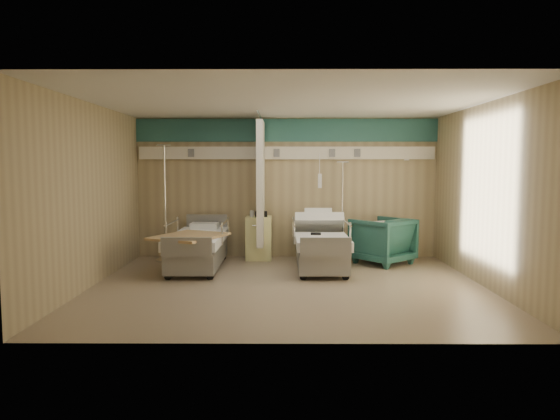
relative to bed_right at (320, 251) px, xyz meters
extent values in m
cube|color=#86765C|center=(-0.60, -1.30, -0.32)|extent=(6.00, 5.00, 0.00)
cube|color=tan|center=(-0.60, 1.20, 1.08)|extent=(6.00, 0.04, 2.80)
cube|color=tan|center=(-0.60, -3.80, 1.08)|extent=(6.00, 0.04, 2.80)
cube|color=tan|center=(-3.60, -1.30, 1.08)|extent=(0.04, 5.00, 2.80)
cube|color=tan|center=(2.40, -1.30, 1.08)|extent=(0.04, 5.00, 2.80)
cube|color=silver|center=(-0.60, -1.30, 2.48)|extent=(6.00, 5.00, 0.04)
cube|color=#2B6563|center=(-0.60, 1.18, 2.23)|extent=(6.00, 0.04, 0.45)
cube|color=silver|center=(-0.60, 1.15, 1.79)|extent=(5.88, 0.08, 0.25)
cylinder|color=silver|center=(-1.10, 0.30, 2.44)|extent=(0.03, 1.80, 0.03)
cube|color=silver|center=(-1.10, 0.65, 1.19)|extent=(0.12, 0.90, 2.35)
cube|color=#F6F29A|center=(-1.15, 0.90, 0.11)|extent=(0.50, 0.48, 0.85)
imported|color=#205048|center=(1.20, 0.48, 0.12)|extent=(1.34, 1.34, 0.88)
cube|color=white|center=(1.19, 0.47, 0.60)|extent=(0.91, 0.88, 0.08)
cylinder|color=silver|center=(0.50, 0.97, -0.30)|extent=(0.35, 0.35, 0.03)
cylinder|color=silver|center=(0.50, 0.97, 0.64)|extent=(0.03, 0.03, 1.92)
cylinder|color=silver|center=(0.50, 0.97, 1.60)|extent=(0.23, 0.03, 0.03)
cylinder|color=silver|center=(-2.95, 0.72, -0.30)|extent=(0.40, 0.40, 0.03)
cylinder|color=silver|center=(-2.95, 0.72, 0.80)|extent=(0.04, 0.04, 2.24)
cylinder|color=silver|center=(-2.95, 0.72, 1.92)|extent=(0.27, 0.03, 0.03)
cube|color=black|center=(-0.09, -0.12, 0.33)|extent=(0.19, 0.10, 0.04)
cube|color=tan|center=(-2.27, -0.46, 0.34)|extent=(1.36, 1.48, 0.04)
cube|color=black|center=(-1.10, 0.84, 0.59)|extent=(0.24, 0.20, 0.11)
cylinder|color=white|center=(-1.28, 0.86, 0.60)|extent=(0.11, 0.11, 0.12)
camera|label=1|loc=(-0.68, -8.84, 1.53)|focal=32.00mm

